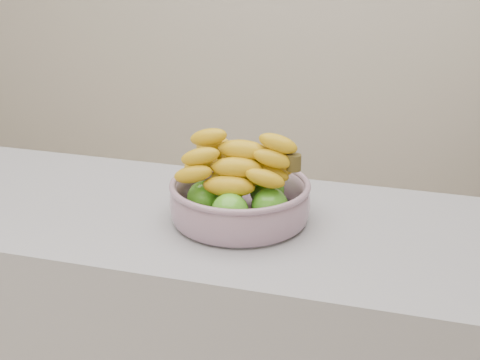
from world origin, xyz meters
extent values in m
cylinder|color=#A1ADC1|center=(0.20, -0.02, 0.91)|extent=(0.28, 0.28, 0.01)
torus|color=#A1ADC1|center=(0.20, -0.02, 0.99)|extent=(0.33, 0.33, 0.02)
sphere|color=#409319|center=(0.20, -0.10, 0.96)|extent=(0.08, 0.08, 0.08)
sphere|color=#409319|center=(0.27, -0.05, 0.96)|extent=(0.08, 0.08, 0.08)
sphere|color=#409319|center=(0.24, 0.04, 0.96)|extent=(0.08, 0.08, 0.08)
sphere|color=#409319|center=(0.15, 0.04, 0.96)|extent=(0.08, 0.08, 0.08)
sphere|color=#409319|center=(0.12, -0.05, 0.96)|extent=(0.08, 0.08, 0.08)
ellipsoid|color=yellow|center=(0.19, -0.07, 1.00)|extent=(0.21, 0.07, 0.05)
ellipsoid|color=yellow|center=(0.19, -0.02, 1.00)|extent=(0.21, 0.05, 0.05)
ellipsoid|color=yellow|center=(0.19, 0.03, 1.00)|extent=(0.21, 0.07, 0.05)
ellipsoid|color=yellow|center=(0.20, -0.05, 1.04)|extent=(0.21, 0.09, 0.05)
ellipsoid|color=yellow|center=(0.20, 0.01, 1.04)|extent=(0.21, 0.08, 0.05)
ellipsoid|color=yellow|center=(0.20, -0.02, 1.07)|extent=(0.21, 0.05, 0.05)
cylinder|color=#413715|center=(0.32, -0.02, 1.06)|extent=(0.03, 0.03, 0.04)
camera|label=1|loc=(0.60, -1.38, 1.56)|focal=50.00mm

